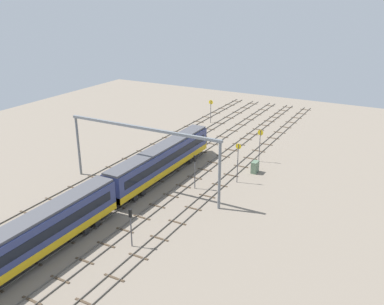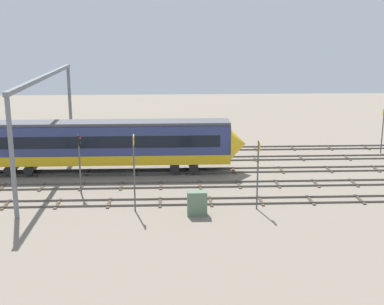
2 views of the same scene
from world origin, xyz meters
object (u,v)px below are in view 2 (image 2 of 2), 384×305
at_px(speed_sign_mid_trackside, 258,165).
at_px(relay_cabinet, 197,203).
at_px(speed_sign_near_foreground, 134,164).
at_px(speed_sign_far_trackside, 383,124).
at_px(signal_light_trackside_approach, 79,156).
at_px(overhead_gantry, 46,98).

relative_size(speed_sign_mid_trackside, relay_cabinet, 2.99).
bearing_deg(speed_sign_near_foreground, speed_sign_mid_trackside, 0.17).
height_order(speed_sign_near_foreground, speed_sign_far_trackside, speed_sign_near_foreground).
distance_m(speed_sign_near_foreground, signal_light_trackside_approach, 6.55).
bearing_deg(signal_light_trackside_approach, speed_sign_far_trackside, 22.27).
distance_m(overhead_gantry, speed_sign_far_trackside, 35.25).
bearing_deg(relay_cabinet, speed_sign_mid_trackside, 12.49).
xyz_separation_m(speed_sign_far_trackside, relay_cabinet, (-21.15, -17.99, -2.34)).
bearing_deg(speed_sign_far_trackside, speed_sign_mid_trackside, -134.18).
bearing_deg(relay_cabinet, overhead_gantry, 138.96).
height_order(signal_light_trackside_approach, relay_cabinet, signal_light_trackside_approach).
bearing_deg(speed_sign_far_trackside, relay_cabinet, -139.62).
relative_size(overhead_gantry, relay_cabinet, 13.06).
relative_size(overhead_gantry, speed_sign_mid_trackside, 4.37).
height_order(overhead_gantry, relay_cabinet, overhead_gantry).
bearing_deg(relay_cabinet, signal_light_trackside_approach, 150.01).
bearing_deg(speed_sign_near_foreground, speed_sign_far_trackside, 33.34).
xyz_separation_m(speed_sign_near_foreground, speed_sign_mid_trackside, (9.34, 0.03, -0.20)).
bearing_deg(speed_sign_mid_trackside, overhead_gantry, 149.62).
distance_m(signal_light_trackside_approach, relay_cabinet, 11.16).
relative_size(speed_sign_near_foreground, speed_sign_far_trackside, 1.21).
distance_m(speed_sign_mid_trackside, signal_light_trackside_approach, 14.80).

